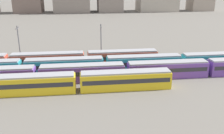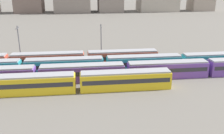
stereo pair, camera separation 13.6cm
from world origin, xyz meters
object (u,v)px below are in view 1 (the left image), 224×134
Objects in this scene: train_track_0 at (28,84)px; catenary_pole_1 at (19,44)px; train_track_3 at (48,60)px; train_track_1 at (167,69)px; catenary_pole_3 at (101,41)px; train_track_2 at (144,63)px.

catenary_pole_1 reaches higher than train_track_0.
train_track_3 is at bearing -21.70° from catenary_pole_1.
train_track_1 is at bearing -20.78° from train_track_3.
train_track_3 is 14.40m from catenary_pole_3.
train_track_0 is at bearing -169.93° from train_track_1.
train_track_0 and train_track_2 have the same top height.
train_track_0 is 19.62m from catenary_pole_1.
train_track_1 is 9.20× the size of catenary_pole_3.
train_track_2 is 9.20× the size of catenary_pole_3.
catenary_pole_1 reaches higher than train_track_1.
train_track_2 is 9.19× the size of catenary_pole_1.
train_track_3 is at bearing 159.22° from train_track_1.
catenary_pole_1 is at bearing 179.99° from catenary_pole_3.
train_track_2 is 31.83m from catenary_pole_1.
train_track_1 is at bearing 10.07° from train_track_0.
train_track_0 is 1.00× the size of train_track_3.
train_track_3 is at bearing 167.41° from train_track_2.
train_track_0 is 29.74m from train_track_1.
catenary_pole_1 reaches higher than catenary_pole_3.
train_track_1 and train_track_3 have the same top height.
catenary_pole_1 is at bearing 158.30° from train_track_3.
train_track_2 is at bearing -12.59° from train_track_3.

